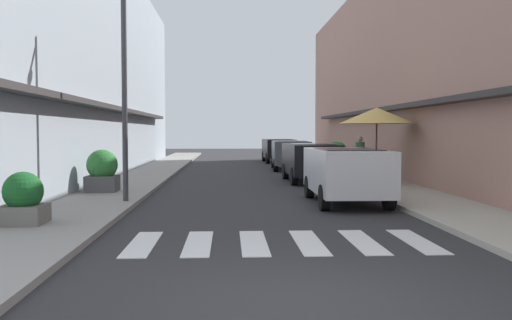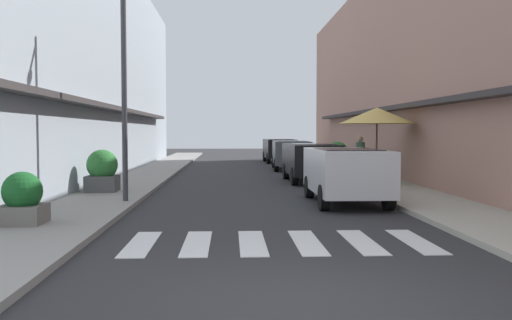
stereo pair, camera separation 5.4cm
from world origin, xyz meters
name	(u,v)px [view 1 (the left image)]	position (x,y,z in m)	size (l,w,h in m)	color
ground_plane	(252,181)	(0.00, 15.35, 0.00)	(84.41, 84.41, 0.00)	#2B2B2D
sidewalk_left	(138,180)	(-4.38, 15.35, 0.06)	(2.21, 53.71, 0.12)	gray
sidewalk_right	(364,179)	(4.38, 15.35, 0.06)	(2.21, 53.71, 0.12)	#ADA899
building_row_left	(48,58)	(-7.98, 16.26, 4.80)	(5.50, 36.53, 9.60)	#939EA8
building_row_right	(447,68)	(7.98, 16.26, 4.50)	(5.50, 36.53, 9.00)	#A87A6B
crosswalk	(281,242)	(0.00, 3.45, 0.01)	(5.20, 2.20, 0.01)	silver
parked_car_near	(346,169)	(2.22, 8.56, 0.92)	(1.83, 4.02, 1.47)	silver
parked_car_mid	(310,158)	(2.22, 15.01, 0.92)	(1.85, 4.04, 1.47)	black
parked_car_far	(290,152)	(2.22, 21.83, 0.92)	(1.96, 4.28, 1.47)	#4C5156
parked_car_distant	(278,148)	(2.22, 28.60, 0.92)	(1.87, 4.30, 1.47)	black
street_lamp	(131,70)	(-3.40, 8.51, 3.50)	(1.19, 0.28, 5.55)	#38383D
cafe_umbrella	(377,116)	(4.17, 12.78, 2.46)	(2.62, 2.62, 2.63)	#262626
planter_corner	(23,200)	(-4.90, 4.95, 0.60)	(0.82, 0.82, 1.02)	slate
planter_midblock	(102,171)	(-4.71, 10.87, 0.74)	(0.93, 0.93, 1.27)	#4C4C4C
planter_far	(337,157)	(3.86, 18.16, 0.79)	(1.04, 1.04, 1.36)	gray
pedestrian_walking_near	(360,157)	(3.93, 14.15, 0.98)	(0.34, 0.34, 1.64)	#282B33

